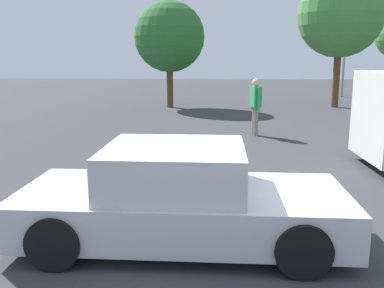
# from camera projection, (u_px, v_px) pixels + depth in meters

# --- Properties ---
(ground_plane) EXTENTS (80.00, 80.00, 0.00)m
(ground_plane) POSITION_uv_depth(u_px,v_px,m) (210.00, 245.00, 5.48)
(ground_plane) COLOR #38383D
(sedan_foreground) EXTENTS (4.21, 1.90, 1.29)m
(sedan_foreground) POSITION_uv_depth(u_px,v_px,m) (181.00, 199.00, 5.48)
(sedan_foreground) COLOR #B7BABF
(sedan_foreground) RESTS_ON ground_plane
(dog) EXTENTS (0.69, 0.32, 0.45)m
(dog) POSITION_uv_depth(u_px,v_px,m) (154.00, 165.00, 8.36)
(dog) COLOR beige
(dog) RESTS_ON ground_plane
(pedestrian) EXTENTS (0.34, 0.55, 1.74)m
(pedestrian) POSITION_uv_depth(u_px,v_px,m) (256.00, 102.00, 12.82)
(pedestrian) COLOR gray
(pedestrian) RESTS_ON ground_plane
(light_post_near) EXTENTS (0.44, 0.44, 6.62)m
(light_post_near) POSITION_uv_depth(u_px,v_px,m) (347.00, 19.00, 24.24)
(light_post_near) COLOR gray
(light_post_near) RESTS_ON ground_plane
(tree_back_center) EXTENTS (3.25, 3.25, 4.90)m
(tree_back_center) POSITION_uv_depth(u_px,v_px,m) (169.00, 37.00, 19.44)
(tree_back_center) COLOR brown
(tree_back_center) RESTS_ON ground_plane
(tree_back_right) EXTENTS (3.94, 3.94, 6.25)m
(tree_back_right) POSITION_uv_depth(u_px,v_px,m) (341.00, 14.00, 19.30)
(tree_back_right) COLOR brown
(tree_back_right) RESTS_ON ground_plane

